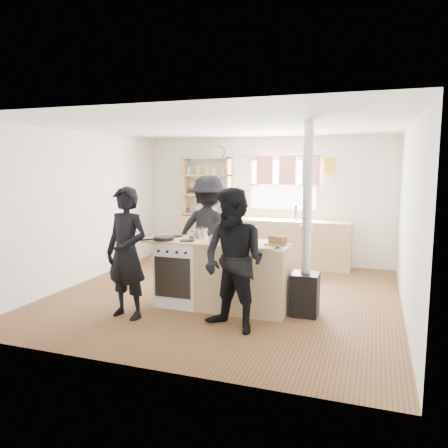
{
  "coord_description": "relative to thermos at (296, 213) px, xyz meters",
  "views": [
    {
      "loc": [
        2.08,
        -6.02,
        1.96
      ],
      "look_at": [
        0.02,
        -0.1,
        1.1
      ],
      "focal_mm": 35.0,
      "sensor_mm": 36.0,
      "label": 1
    }
  ],
  "objects": [
    {
      "name": "thermos",
      "position": [
        0.0,
        0.0,
        0.0
      ],
      "size": [
        0.1,
        0.1,
        0.27
      ],
      "primitive_type": "cylinder",
      "color": "silver",
      "rests_on": "back_counter"
    },
    {
      "name": "cooking_island",
      "position": [
        -0.51,
        -2.77,
        -0.57
      ],
      "size": [
        1.97,
        0.64,
        0.93
      ],
      "color": "white",
      "rests_on": "ground"
    },
    {
      "name": "roast_tray",
      "position": [
        -0.47,
        -2.82,
        -0.06
      ],
      "size": [
        0.43,
        0.37,
        0.08
      ],
      "color": "silver",
      "rests_on": "cooking_island"
    },
    {
      "name": "flue_heater",
      "position": [
        0.61,
        -2.68,
        -0.39
      ],
      "size": [
        0.35,
        0.35,
        2.5
      ],
      "color": "black",
      "rests_on": "ground"
    },
    {
      "name": "person_near_right",
      "position": [
        -0.1,
        -3.5,
        -0.19
      ],
      "size": [
        1.0,
        0.89,
        1.69
      ],
      "primitive_type": "imported",
      "rotation": [
        0.0,
        0.0,
        -0.37
      ],
      "color": "black",
      "rests_on": "ground"
    },
    {
      "name": "shelving_unit",
      "position": [
        -1.86,
        0.12,
        0.48
      ],
      "size": [
        1.0,
        0.28,
        1.2
      ],
      "color": "tan",
      "rests_on": "back_counter"
    },
    {
      "name": "stockpot_stove",
      "position": [
        -0.87,
        -2.66,
        -0.03
      ],
      "size": [
        0.21,
        0.21,
        0.17
      ],
      "color": "#BBBBBD",
      "rests_on": "cooking_island"
    },
    {
      "name": "bread_board",
      "position": [
        0.26,
        -2.81,
        -0.05
      ],
      "size": [
        0.34,
        0.3,
        0.12
      ],
      "color": "tan",
      "rests_on": "cooking_island"
    },
    {
      "name": "skillet_greens",
      "position": [
        -1.29,
        -2.95,
        -0.07
      ],
      "size": [
        0.41,
        0.41,
        0.05
      ],
      "color": "black",
      "rests_on": "cooking_island"
    },
    {
      "name": "person_far",
      "position": [
        -1.05,
        -1.87,
        -0.14
      ],
      "size": [
        1.19,
        0.72,
        1.79
      ],
      "primitive_type": "imported",
      "rotation": [
        0.0,
        0.0,
        3.09
      ],
      "color": "black",
      "rests_on": "ground"
    },
    {
      "name": "stockpot_counter",
      "position": [
        -0.2,
        -2.77,
        0.0
      ],
      "size": [
        0.32,
        0.32,
        0.24
      ],
      "color": "#B1B1B4",
      "rests_on": "cooking_island"
    },
    {
      "name": "ground",
      "position": [
        -0.66,
        -2.22,
        -1.04
      ],
      "size": [
        5.0,
        5.0,
        0.01
      ],
      "primitive_type": "cube",
      "color": "brown",
      "rests_on": "ground"
    },
    {
      "name": "back_counter",
      "position": [
        -0.66,
        0.0,
        -0.58
      ],
      "size": [
        3.4,
        0.55,
        0.9
      ],
      "primitive_type": "cube",
      "color": "tan",
      "rests_on": "ground"
    },
    {
      "name": "person_near_left",
      "position": [
        -1.54,
        -3.51,
        -0.19
      ],
      "size": [
        0.67,
        0.5,
        1.68
      ],
      "primitive_type": "imported",
      "rotation": [
        0.0,
        0.0,
        -0.17
      ],
      "color": "black",
      "rests_on": "ground"
    }
  ]
}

